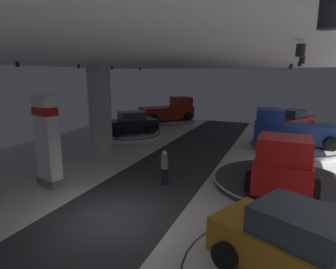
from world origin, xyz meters
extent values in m
cube|color=silver|center=(0.00, 0.00, -0.03)|extent=(24.00, 44.00, 0.05)
cube|color=#2D2D33|center=(0.00, 0.00, 0.00)|extent=(4.40, 44.00, 0.01)
cube|color=silver|center=(0.00, 0.00, 5.55)|extent=(24.00, 44.00, 0.10)
cylinder|color=black|center=(-5.48, 1.55, 5.32)|extent=(0.16, 0.16, 0.22)
cylinder|color=black|center=(-5.47, 5.48, 5.32)|extent=(0.16, 0.16, 0.22)
cylinder|color=black|center=(-5.30, 8.52, 5.32)|extent=(0.16, 0.16, 0.22)
cylinder|color=black|center=(-5.22, 12.30, 5.32)|extent=(0.16, 0.16, 0.22)
cylinder|color=black|center=(5.56, -5.15, 5.32)|extent=(0.16, 0.16, 0.22)
cylinder|color=black|center=(5.51, -1.76, 5.32)|extent=(0.16, 0.16, 0.22)
cylinder|color=black|center=(5.70, 2.02, 5.32)|extent=(0.16, 0.16, 0.22)
cylinder|color=black|center=(5.76, 5.41, 5.32)|extent=(0.16, 0.16, 0.22)
cylinder|color=black|center=(5.48, 8.90, 5.32)|extent=(0.16, 0.16, 0.22)
cylinder|color=black|center=(5.46, 12.26, 5.32)|extent=(0.16, 0.16, 0.22)
cylinder|color=#ADADB2|center=(-4.67, 6.14, 2.75)|extent=(1.30, 1.30, 5.50)
cube|color=slate|center=(-4.11, 1.50, 0.17)|extent=(1.38, 0.94, 0.35)
cube|color=white|center=(-4.11, 1.50, 2.18)|extent=(1.20, 0.81, 3.67)
cube|color=red|center=(-4.11, 1.50, 3.36)|extent=(1.23, 0.85, 0.36)
cylinder|color=#B7B7BC|center=(6.09, 18.24, 0.15)|extent=(4.63, 4.63, 0.30)
cylinder|color=black|center=(6.09, 18.24, 0.27)|extent=(4.73, 4.73, 0.05)
cube|color=maroon|center=(6.09, 18.24, 0.91)|extent=(3.69, 4.53, 0.90)
cube|color=#2D3842|center=(6.01, 18.11, 1.66)|extent=(2.31, 2.43, 0.70)
cylinder|color=black|center=(5.96, 19.97, 0.64)|extent=(0.54, 0.70, 0.68)
cylinder|color=black|center=(7.67, 18.95, 0.64)|extent=(0.54, 0.70, 0.68)
cylinder|color=black|center=(4.50, 17.52, 0.64)|extent=(0.54, 0.70, 0.68)
cylinder|color=black|center=(6.22, 16.50, 0.64)|extent=(0.54, 0.70, 0.68)
sphere|color=white|center=(6.71, 20.26, 1.02)|extent=(0.18, 0.18, 0.18)
sphere|color=white|center=(7.56, 19.75, 1.02)|extent=(0.18, 0.18, 0.18)
cylinder|color=#B7B7BC|center=(6.17, 12.50, 0.17)|extent=(5.57, 5.57, 0.34)
cylinder|color=black|center=(6.17, 12.50, 0.31)|extent=(5.68, 5.68, 0.05)
cube|color=navy|center=(6.17, 12.50, 1.09)|extent=(5.48, 2.62, 1.20)
cube|color=navy|center=(4.48, 12.33, 2.14)|extent=(1.88, 2.06, 1.00)
cube|color=#28333D|center=(4.99, 12.38, 2.14)|extent=(0.26, 1.75, 0.75)
cylinder|color=black|center=(4.45, 11.14, 0.76)|extent=(0.86, 0.36, 0.84)
cylinder|color=black|center=(4.21, 13.48, 0.76)|extent=(0.86, 0.36, 0.84)
cylinder|color=black|center=(8.14, 11.52, 0.76)|extent=(0.86, 0.36, 0.84)
cylinder|color=black|center=(7.90, 13.86, 0.76)|extent=(0.86, 0.36, 0.84)
cylinder|color=#333338|center=(5.47, 5.44, 0.14)|extent=(5.92, 5.92, 0.29)
cylinder|color=white|center=(5.47, 5.44, 0.26)|extent=(6.04, 6.04, 0.05)
cube|color=red|center=(5.47, 5.44, 1.04)|extent=(2.18, 5.33, 1.20)
cube|color=red|center=(5.45, 3.74, 2.09)|extent=(1.93, 1.73, 1.00)
cube|color=#28333D|center=(5.46, 4.25, 2.09)|extent=(1.75, 0.11, 0.75)
cylinder|color=black|center=(6.62, 3.57, 0.71)|extent=(0.29, 0.84, 0.84)
cylinder|color=black|center=(4.27, 3.60, 0.71)|extent=(0.29, 0.84, 0.84)
cylinder|color=black|center=(6.68, 7.28, 0.71)|extent=(0.29, 0.84, 0.84)
cylinder|color=black|center=(4.33, 7.31, 0.71)|extent=(0.29, 0.84, 0.84)
cylinder|color=silver|center=(-5.81, 11.53, 0.17)|extent=(4.67, 4.67, 0.33)
cylinder|color=black|center=(-5.81, 11.53, 0.30)|extent=(4.77, 4.77, 0.05)
cube|color=black|center=(-5.81, 11.53, 0.94)|extent=(4.13, 4.34, 0.90)
cube|color=#2D3842|center=(-5.71, 11.64, 1.69)|extent=(2.43, 2.46, 0.70)
cylinder|color=black|center=(-6.00, 9.80, 0.67)|extent=(0.62, 0.66, 0.68)
cylinder|color=black|center=(-7.50, 11.12, 0.67)|extent=(0.62, 0.66, 0.68)
cylinder|color=black|center=(-4.11, 11.94, 0.67)|extent=(0.62, 0.66, 0.68)
cylinder|color=black|center=(-5.61, 13.26, 0.67)|extent=(0.62, 0.66, 0.68)
sphere|color=white|center=(-6.80, 9.66, 1.05)|extent=(0.18, 0.18, 0.18)
sphere|color=white|center=(-7.54, 10.32, 1.05)|extent=(0.18, 0.18, 0.18)
cylinder|color=#B7B7BC|center=(-5.67, 18.57, 0.16)|extent=(5.57, 5.56, 0.33)
cylinder|color=black|center=(-5.67, 18.57, 0.30)|extent=(5.68, 5.68, 0.05)
cube|color=maroon|center=(-5.67, 18.57, 1.08)|extent=(5.04, 5.39, 1.20)
cube|color=maroon|center=(-4.56, 19.86, 2.13)|extent=(2.55, 2.53, 1.00)
cube|color=#28333D|center=(-4.89, 19.48, 2.13)|extent=(1.38, 1.20, 0.75)
cylinder|color=black|center=(-5.35, 20.75, 0.75)|extent=(0.76, 0.82, 0.84)
cylinder|color=black|center=(-3.56, 19.22, 0.75)|extent=(0.76, 0.82, 0.84)
cylinder|color=black|center=(-7.77, 17.93, 0.75)|extent=(0.76, 0.82, 0.84)
cylinder|color=black|center=(-5.98, 16.40, 0.75)|extent=(0.76, 0.82, 0.84)
cube|color=#B77519|center=(6.00, -1.19, 0.89)|extent=(4.56, 3.46, 0.90)
cube|color=#2D3842|center=(5.87, -1.12, 1.64)|extent=(2.39, 2.24, 0.70)
cylinder|color=black|center=(5.16, 0.34, 0.62)|extent=(0.71, 0.50, 0.68)
cylinder|color=black|center=(4.28, -1.46, 0.62)|extent=(0.71, 0.50, 0.68)
cylinder|color=black|center=(0.49, 3.51, 0.40)|extent=(0.14, 0.14, 0.80)
cylinder|color=black|center=(0.65, 3.59, 0.40)|extent=(0.14, 0.14, 0.80)
cylinder|color=#6B665B|center=(0.57, 3.55, 1.06)|extent=(0.32, 0.32, 0.62)
sphere|color=beige|center=(0.57, 3.55, 1.48)|extent=(0.22, 0.22, 0.22)
camera|label=1|loc=(5.32, -7.50, 4.90)|focal=30.07mm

